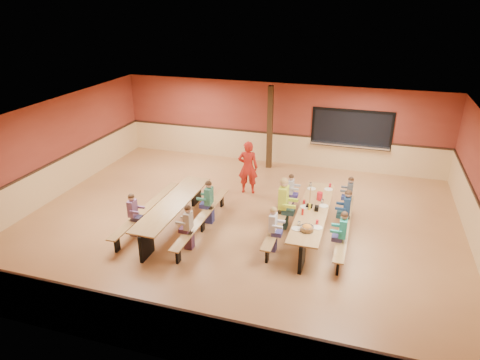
% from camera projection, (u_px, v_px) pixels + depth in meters
% --- Properties ---
extents(ground, '(12.00, 12.00, 0.00)m').
position_uv_depth(ground, '(238.00, 223.00, 11.91)').
color(ground, '#9F683C').
rests_on(ground, ground).
extents(room_envelope, '(12.04, 10.04, 3.02)m').
position_uv_depth(room_envelope, '(238.00, 201.00, 11.64)').
color(room_envelope, maroon).
rests_on(room_envelope, ground).
extents(kitchen_pass_through, '(2.78, 0.28, 1.38)m').
position_uv_depth(kitchen_pass_through, '(351.00, 131.00, 14.96)').
color(kitchen_pass_through, black).
rests_on(kitchen_pass_through, ground).
extents(structural_post, '(0.18, 0.18, 3.00)m').
position_uv_depth(structural_post, '(270.00, 128.00, 15.23)').
color(structural_post, black).
rests_on(structural_post, ground).
extents(cafeteria_table_main, '(1.91, 3.70, 0.74)m').
position_uv_depth(cafeteria_table_main, '(313.00, 217.00, 11.14)').
color(cafeteria_table_main, '#A27640').
rests_on(cafeteria_table_main, ground).
extents(cafeteria_table_second, '(1.91, 3.70, 0.74)m').
position_uv_depth(cafeteria_table_second, '(174.00, 209.00, 11.55)').
color(cafeteria_table_second, '#A27640').
rests_on(cafeteria_table_second, ground).
extents(seated_child_white_left, '(0.35, 0.29, 1.18)m').
position_uv_depth(seated_child_white_left, '(273.00, 229.00, 10.43)').
color(seated_child_white_left, silver).
rests_on(seated_child_white_left, ground).
extents(seated_adult_yellow, '(0.48, 0.39, 1.43)m').
position_uv_depth(seated_adult_yellow, '(283.00, 203.00, 11.44)').
color(seated_adult_yellow, '#C0D830').
rests_on(seated_adult_yellow, ground).
extents(seated_child_grey_left, '(0.33, 0.27, 1.12)m').
position_uv_depth(seated_child_grey_left, '(291.00, 193.00, 12.43)').
color(seated_child_grey_left, '#B8B8B8').
rests_on(seated_child_grey_left, ground).
extents(seated_child_teal_right, '(0.37, 0.30, 1.21)m').
position_uv_depth(seated_child_teal_right, '(342.00, 235.00, 10.15)').
color(seated_child_teal_right, teal).
rests_on(seated_child_teal_right, ground).
extents(seated_child_navy_right, '(0.38, 0.31, 1.23)m').
position_uv_depth(seated_child_navy_right, '(346.00, 212.00, 11.22)').
color(seated_child_navy_right, navy).
rests_on(seated_child_navy_right, ground).
extents(seated_child_char_right, '(0.33, 0.27, 1.14)m').
position_uv_depth(seated_child_char_right, '(349.00, 196.00, 12.23)').
color(seated_child_char_right, '#4B5156').
rests_on(seated_child_char_right, ground).
extents(seated_child_purple_sec, '(0.35, 0.29, 1.17)m').
position_uv_depth(seated_child_purple_sec, '(133.00, 215.00, 11.13)').
color(seated_child_purple_sec, '#7D5383').
rests_on(seated_child_purple_sec, ground).
extents(seated_child_green_sec, '(0.38, 0.31, 1.23)m').
position_uv_depth(seated_child_green_sec, '(209.00, 202.00, 11.74)').
color(seated_child_green_sec, '#367A5E').
rests_on(seated_child_green_sec, ground).
extents(seated_child_tan_sec, '(0.35, 0.29, 1.17)m').
position_uv_depth(seated_child_tan_sec, '(189.00, 227.00, 10.52)').
color(seated_child_tan_sec, '#AFA28D').
rests_on(seated_child_tan_sec, ground).
extents(standing_woman, '(0.69, 0.51, 1.72)m').
position_uv_depth(standing_woman, '(248.00, 167.00, 13.47)').
color(standing_woman, red).
rests_on(standing_woman, ground).
extents(punch_pitcher, '(0.16, 0.16, 0.22)m').
position_uv_depth(punch_pitcher, '(320.00, 196.00, 11.56)').
color(punch_pitcher, red).
rests_on(punch_pitcher, cafeteria_table_main).
extents(chip_bowl, '(0.32, 0.32, 0.15)m').
position_uv_depth(chip_bowl, '(307.00, 228.00, 10.04)').
color(chip_bowl, orange).
rests_on(chip_bowl, cafeteria_table_main).
extents(napkin_dispenser, '(0.10, 0.14, 0.13)m').
position_uv_depth(napkin_dispenser, '(317.00, 208.00, 10.99)').
color(napkin_dispenser, black).
rests_on(napkin_dispenser, cafeteria_table_main).
extents(condiment_mustard, '(0.06, 0.06, 0.17)m').
position_uv_depth(condiment_mustard, '(310.00, 207.00, 11.03)').
color(condiment_mustard, yellow).
rests_on(condiment_mustard, cafeteria_table_main).
extents(condiment_ketchup, '(0.06, 0.06, 0.17)m').
position_uv_depth(condiment_ketchup, '(303.00, 212.00, 10.77)').
color(condiment_ketchup, '#B2140F').
rests_on(condiment_ketchup, cafeteria_table_main).
extents(table_paddle, '(0.16, 0.16, 0.56)m').
position_uv_depth(table_paddle, '(310.00, 202.00, 11.15)').
color(table_paddle, black).
rests_on(table_paddle, cafeteria_table_main).
extents(place_settings, '(0.65, 3.30, 0.11)m').
position_uv_depth(place_settings, '(313.00, 208.00, 11.03)').
color(place_settings, beige).
rests_on(place_settings, cafeteria_table_main).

